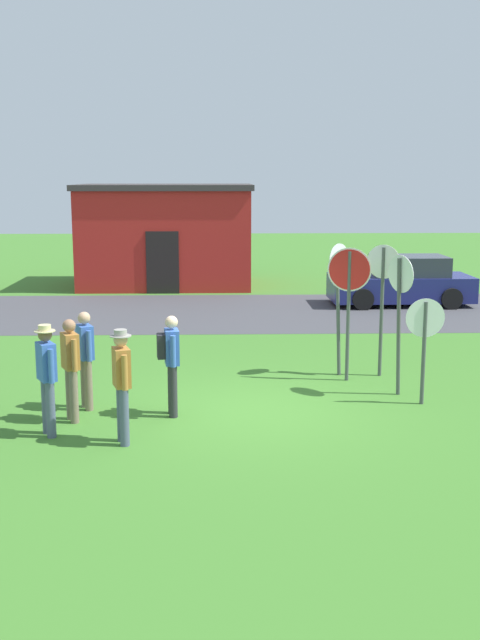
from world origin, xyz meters
name	(u,v)px	position (x,y,z in m)	size (l,w,h in m)	color
ground_plane	(251,411)	(0.00, 0.00, 0.00)	(80.00, 80.00, 0.00)	#3D7528
street_asphalt	(237,312)	(0.00, 9.53, 0.00)	(60.00, 6.40, 0.01)	#424247
building_background	(166,235)	(-2.40, 15.19, 1.82)	(6.17, 4.31, 3.62)	#B2231E
parked_car_on_street	(402,282)	(5.14, 10.67, 0.69)	(4.32, 2.06, 1.51)	navy
stop_sign_leaning_left	(425,334)	(3.01, 0.33, 1.26)	(0.68, 0.07, 1.87)	#474C4C
stop_sign_low_front	(349,289)	(1.96, 1.92, 1.80)	(0.81, 0.24, 2.60)	#474C4C
stop_sign_rear_right	(382,289)	(2.68, 2.25, 1.75)	(0.58, 0.34, 2.62)	#474C4C
stop_sign_rear_left	(400,302)	(2.70, 0.90, 1.72)	(0.34, 0.62, 2.56)	#474C4C
stop_sign_leaning_right	(338,288)	(1.83, 2.37, 1.75)	(0.48, 0.49, 2.63)	#474C4C
person_in_dark_shirt	(122,380)	(-1.97, -1.53, 0.98)	(0.32, 0.55, 1.74)	#4C5670
person_on_left	(71,364)	(-2.93, -0.44, 0.95)	(0.36, 0.52, 1.69)	#7A6B56
person_holding_notes	(47,373)	(-3.16, -1.14, 0.98)	(0.37, 0.51, 1.74)	#4C5670
person_with_sunhat	(171,358)	(-1.33, -0.19, 0.98)	(0.39, 0.57, 1.69)	#2D2D33
person_in_blue	(85,355)	(-2.80, 0.22, 0.95)	(0.35, 0.52, 1.69)	#7A6B56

